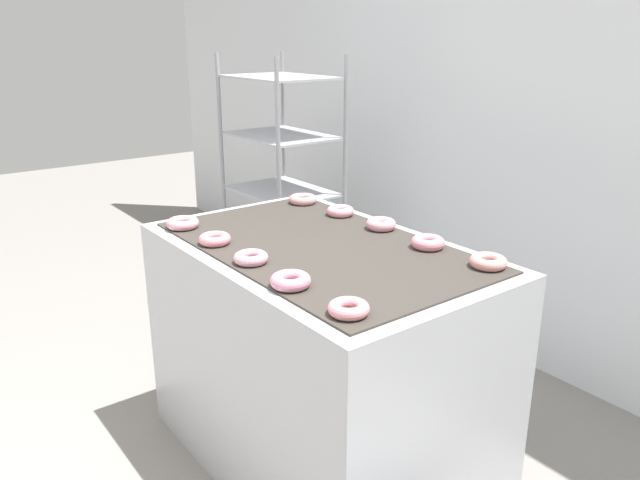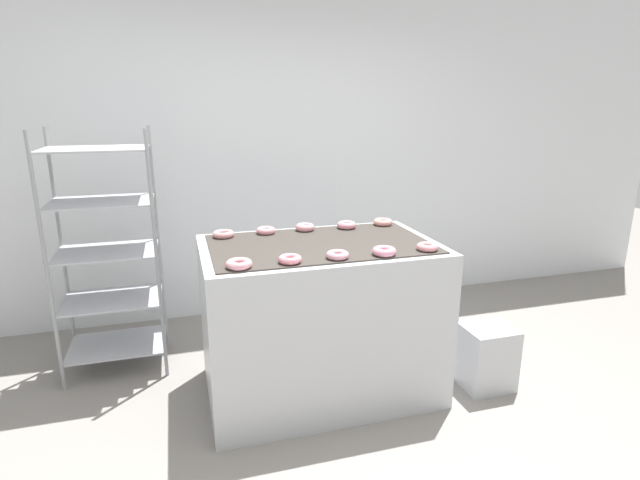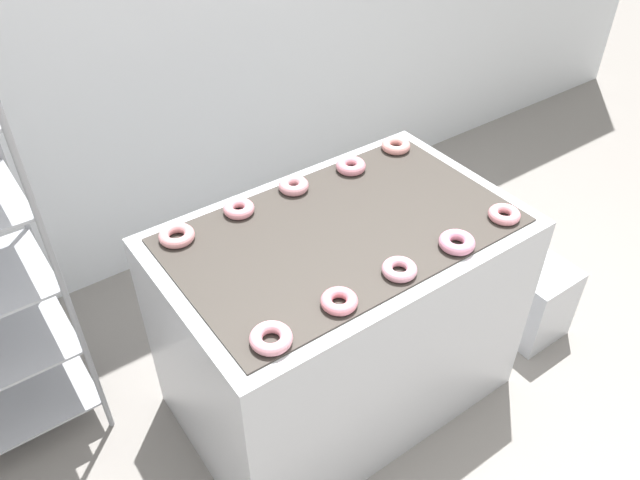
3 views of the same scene
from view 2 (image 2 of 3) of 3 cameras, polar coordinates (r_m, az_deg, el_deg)
The scene contains 15 objects.
ground_plane at distance 2.85m, azimuth 4.25°, elevation -23.58°, with size 14.00×14.00×0.00m, color gray.
wall_back at distance 4.29m, azimuth -5.46°, elevation 10.07°, with size 8.00×0.05×2.80m.
fryer_machine at distance 3.16m, azimuth 0.01°, elevation -8.98°, with size 1.41×0.88×0.98m.
baking_rack_cart at distance 3.60m, azimuth -23.13°, elevation -1.28°, with size 0.66×0.49×1.65m.
glaze_bin at distance 3.48m, azimuth 18.47°, elevation -12.56°, with size 0.31×0.28×0.41m.
donut_near_leftmost at distance 2.58m, azimuth -9.24°, elevation -2.71°, with size 0.14×0.14×0.04m, color pink.
donut_near_left at distance 2.63m, azimuth -3.45°, elevation -2.20°, with size 0.12×0.12×0.04m, color pink.
donut_near_center at distance 2.70m, azimuth 2.02°, elevation -1.71°, with size 0.12×0.12×0.04m, color pink.
donut_near_right at distance 2.78m, azimuth 7.34°, elevation -1.27°, with size 0.13×0.13×0.04m, color pink.
donut_near_rightmost at distance 2.91m, azimuth 12.17°, elevation -0.77°, with size 0.12×0.12×0.04m, color pink.
donut_far_leftmost at distance 3.18m, azimuth -10.98°, elevation 0.68°, with size 0.13×0.13×0.04m, color #D38A8C.
donut_far_left at distance 3.22m, azimuth -6.21°, elevation 1.09°, with size 0.12×0.12×0.04m, color pink.
donut_far_center at distance 3.28m, azimuth -1.72°, elevation 1.47°, with size 0.13×0.13×0.04m, color #D28C95.
donut_far_right at distance 3.35m, azimuth 3.06°, elevation 1.72°, with size 0.13×0.13×0.04m, color pink.
donut_far_rightmost at distance 3.46m, azimuth 7.20°, elevation 2.05°, with size 0.13×0.13×0.04m, color #DA8F89.
Camera 2 is at (-0.81, -2.07, 1.79)m, focal length 28.00 mm.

